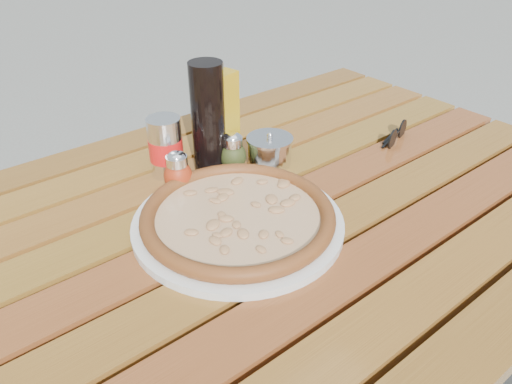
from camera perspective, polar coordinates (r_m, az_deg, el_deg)
table at (r=0.94m, az=0.77°, el=-5.97°), size 1.40×0.90×0.75m
plate at (r=0.85m, az=-2.06°, el=-3.56°), size 0.37×0.37×0.01m
pizza at (r=0.84m, az=-2.08°, el=-2.69°), size 0.39×0.39×0.03m
pepper_shaker at (r=0.95m, az=-8.92°, el=2.25°), size 0.07×0.07×0.08m
oregano_shaker at (r=1.01m, az=-2.66°, el=4.55°), size 0.07×0.07×0.08m
dark_bottle at (r=0.99m, az=-5.50°, el=8.45°), size 0.08×0.08×0.22m
soda_can at (r=1.00m, az=-10.27°, el=5.05°), size 0.08×0.08×0.12m
olive_oil_cruet at (r=1.02m, az=-4.05°, el=8.62°), size 0.07×0.07×0.21m
parmesan_tin at (r=1.03m, az=1.57°, el=4.79°), size 0.12×0.12×0.07m
sunglasses at (r=1.17m, az=15.72°, el=6.32°), size 0.11×0.05×0.04m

